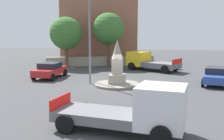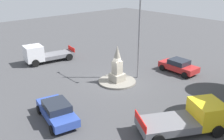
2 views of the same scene
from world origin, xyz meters
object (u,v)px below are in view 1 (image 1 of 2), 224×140
object	(u,v)px
truck_white_passing	(137,111)
corner_building	(97,29)
tree_mid_cluster	(108,29)
car_red_near_island	(50,70)
tree_near_wall	(66,33)
truck_yellow_parked_left	(148,61)
monument	(117,65)
car_blue_approaching	(216,75)
streetlamp	(89,18)

from	to	relation	value
truck_white_passing	corner_building	bearing A→B (deg)	-162.06
tree_mid_cluster	corner_building	bearing A→B (deg)	-153.04
car_red_near_island	tree_near_wall	distance (m)	7.74
truck_yellow_parked_left	monument	bearing A→B (deg)	-10.81
car_blue_approaching	tree_near_wall	world-z (taller)	tree_near_wall
monument	tree_near_wall	distance (m)	12.25
monument	streetlamp	bearing A→B (deg)	-101.49
car_blue_approaching	truck_white_passing	distance (m)	13.12
streetlamp	car_blue_approaching	size ratio (longest dim) A/B	1.91
monument	corner_building	xyz separation A→B (m)	(-16.70, -5.97, 2.76)
car_blue_approaching	corner_building	bearing A→B (deg)	-136.81
tree_near_wall	tree_mid_cluster	xyz separation A→B (m)	(-1.65, 4.62, 0.51)
streetlamp	tree_mid_cluster	distance (m)	10.52
truck_white_passing	car_red_near_island	bearing A→B (deg)	-142.80
monument	tree_near_wall	xyz separation A→B (m)	(-9.29, -7.65, 2.25)
car_red_near_island	truck_yellow_parked_left	size ratio (longest dim) A/B	0.68
car_red_near_island	car_blue_approaching	bearing A→B (deg)	89.24
car_red_near_island	tree_mid_cluster	distance (m)	10.07
streetlamp	truck_white_passing	size ratio (longest dim) A/B	1.50
monument	truck_white_passing	bearing A→B (deg)	14.99
car_red_near_island	tree_mid_cluster	size ratio (longest dim) A/B	0.65
monument	car_red_near_island	bearing A→B (deg)	-109.16
corner_building	tree_mid_cluster	world-z (taller)	corner_building
truck_yellow_parked_left	car_blue_approaching	bearing A→B (deg)	40.75
car_blue_approaching	tree_mid_cluster	size ratio (longest dim) A/B	0.73
streetlamp	car_blue_approaching	bearing A→B (deg)	99.28
truck_white_passing	tree_mid_cluster	world-z (taller)	tree_mid_cluster
tree_near_wall	tree_mid_cluster	distance (m)	4.93
truck_yellow_parked_left	tree_near_wall	world-z (taller)	tree_near_wall
monument	truck_white_passing	size ratio (longest dim) A/B	0.59
car_blue_approaching	streetlamp	bearing A→B (deg)	-80.72
monument	streetlamp	xyz separation A→B (m)	(-0.48, -2.35, 3.64)
car_blue_approaching	corner_building	distance (m)	20.34
streetlamp	truck_white_passing	distance (m)	12.38
car_blue_approaching	car_red_near_island	bearing A→B (deg)	-90.76
car_blue_approaching	truck_yellow_parked_left	size ratio (longest dim) A/B	0.77
tree_near_wall	car_blue_approaching	bearing A→B (deg)	64.99
car_red_near_island	truck_white_passing	bearing A→B (deg)	37.20
truck_white_passing	tree_near_wall	size ratio (longest dim) A/B	1.01
truck_white_passing	truck_yellow_parked_left	bearing A→B (deg)	-177.17
car_red_near_island	truck_white_passing	world-z (taller)	truck_white_passing
tree_near_wall	tree_mid_cluster	bearing A→B (deg)	109.66
car_red_near_island	corner_building	bearing A→B (deg)	177.22
tree_mid_cluster	car_red_near_island	bearing A→B (deg)	-22.80
streetlamp	car_red_near_island	size ratio (longest dim) A/B	2.16
car_blue_approaching	corner_building	size ratio (longest dim) A/B	0.47
monument	car_red_near_island	distance (m)	7.12
car_red_near_island	car_blue_approaching	xyz separation A→B (m)	(0.19, 14.38, 0.00)
corner_building	tree_near_wall	world-z (taller)	corner_building
car_blue_approaching	truck_yellow_parked_left	xyz separation A→B (m)	(-6.95, -5.99, 0.21)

